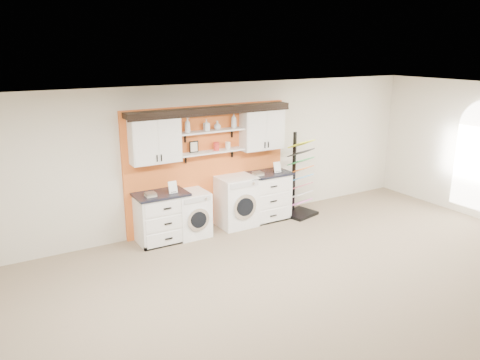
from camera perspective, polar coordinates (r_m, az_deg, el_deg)
floor at (r=6.60m, az=12.63°, el=-16.14°), size 10.00×10.00×0.00m
ceiling at (r=5.66m, az=14.36°, el=8.71°), size 10.00×10.00×0.00m
wall_back at (r=9.15m, az=-4.02°, el=2.90°), size 10.00×0.00×10.00m
accent_panel at (r=9.17m, az=-3.90°, el=1.64°), size 3.40×0.07×2.40m
upper_cabinet_left at (r=8.43m, az=-10.36°, el=4.88°), size 0.90×0.35×0.84m
upper_cabinet_right at (r=9.43m, az=2.68°, el=6.29°), size 0.90×0.35×0.84m
shelf_lower at (r=8.95m, az=-3.46°, el=3.46°), size 1.32×0.28×0.03m
shelf_upper at (r=8.87m, az=-3.50°, el=5.98°), size 1.32×0.28×0.03m
crown_molding at (r=8.82m, az=-3.59°, el=8.54°), size 3.30×0.41×0.13m
picture_frame at (r=8.81m, az=-5.65°, el=4.05°), size 0.18×0.02×0.22m
canister_red at (r=8.97m, az=-2.90°, el=4.12°), size 0.11×0.11×0.16m
canister_cream at (r=9.09m, az=-1.50°, el=4.23°), size 0.10×0.10×0.14m
base_cabinet_left at (r=8.67m, az=-9.54°, el=-4.50°), size 0.95×0.66×0.93m
base_cabinet_right at (r=9.64m, az=3.07°, el=-1.97°), size 1.02×0.66×1.00m
washer at (r=8.89m, az=-6.03°, el=-4.09°), size 0.61×0.71×0.86m
dryer at (r=9.29m, az=-0.46°, el=-2.61°), size 0.72×0.71×1.01m
sample_rack at (r=9.93m, az=7.26°, el=-1.22°), size 0.76×0.68×1.77m
soap_bottle_a at (r=8.64m, az=-6.42°, el=6.66°), size 0.15×0.15×0.27m
soap_bottle_b at (r=8.80m, az=-4.11°, el=6.70°), size 0.10×0.10×0.21m
soap_bottle_c at (r=8.91m, az=-2.78°, el=6.68°), size 0.18×0.18×0.17m
soap_bottle_d at (r=9.07m, az=-0.76°, el=7.25°), size 0.16×0.16×0.29m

